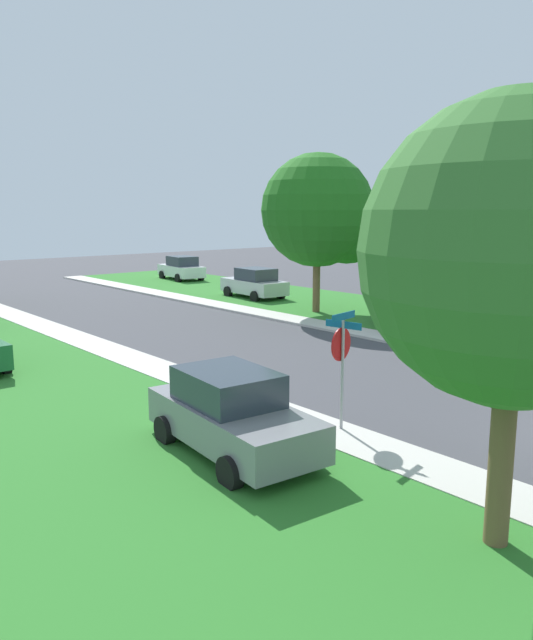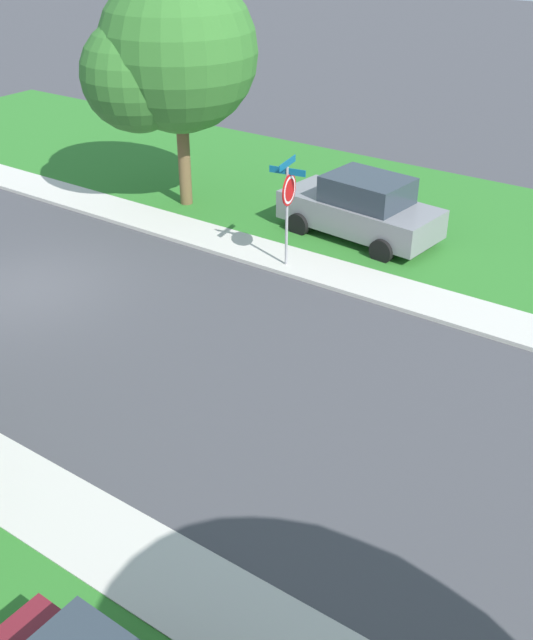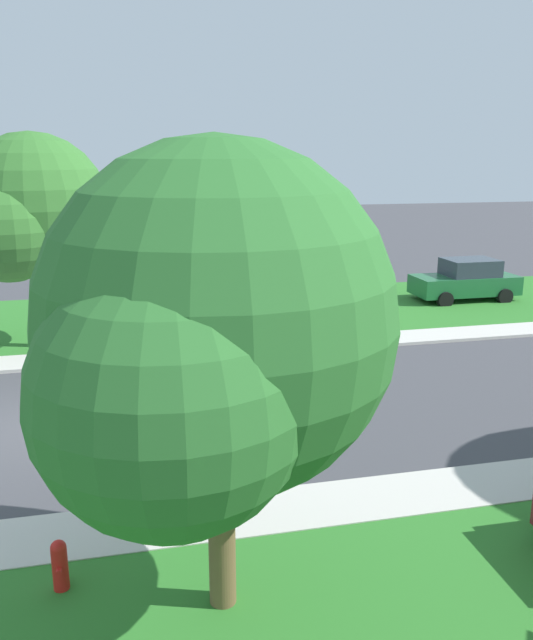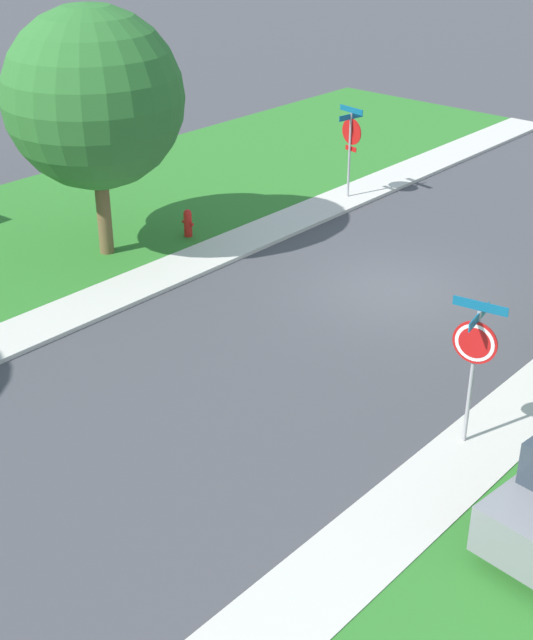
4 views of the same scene
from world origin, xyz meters
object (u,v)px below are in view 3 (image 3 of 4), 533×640
object	(u,v)px
tree_sidewalk_mid	(207,337)
car_grey_driveway_right	(213,307)
stop_sign_far_corner	(206,295)
tree_corner_large	(28,212)
car_green_across_road	(466,280)
fire_hydrant	(60,566)

from	to	relation	value
tree_sidewalk_mid	car_grey_driveway_right	bearing A→B (deg)	171.61
stop_sign_far_corner	tree_corner_large	bearing A→B (deg)	-107.73
car_grey_driveway_right	tree_corner_large	size ratio (longest dim) A/B	0.67
car_green_across_road	fire_hydrant	size ratio (longest dim) A/B	5.19
car_grey_driveway_right	car_green_across_road	xyz separation A→B (m)	(-2.37, 10.90, 0.00)
tree_sidewalk_mid	fire_hydrant	xyz separation A→B (m)	(-1.01, -1.99, -3.44)
stop_sign_far_corner	car_grey_driveway_right	xyz separation A→B (m)	(-2.65, 0.60, -1.01)
car_grey_driveway_right	car_green_across_road	size ratio (longest dim) A/B	1.03
car_grey_driveway_right	tree_corner_large	distance (m)	6.63
car_green_across_road	car_grey_driveway_right	bearing A→B (deg)	-77.75
car_grey_driveway_right	tree_corner_large	xyz separation A→B (m)	(1.05, -5.59, 3.41)
stop_sign_far_corner	tree_sidewalk_mid	size ratio (longest dim) A/B	0.45
tree_corner_large	car_green_across_road	bearing A→B (deg)	101.72
stop_sign_far_corner	tree_corner_large	xyz separation A→B (m)	(-1.60, -5.00, 2.40)
car_green_across_road	tree_sidewalk_mid	xyz separation A→B (m)	(16.44, -12.97, 3.01)
stop_sign_far_corner	car_grey_driveway_right	distance (m)	2.90
tree_corner_large	tree_sidewalk_mid	bearing A→B (deg)	15.12
stop_sign_far_corner	car_green_across_road	bearing A→B (deg)	113.59
car_green_across_road	fire_hydrant	world-z (taller)	car_green_across_road
tree_corner_large	fire_hydrant	world-z (taller)	tree_corner_large
stop_sign_far_corner	fire_hydrant	bearing A→B (deg)	-18.42
stop_sign_far_corner	fire_hydrant	size ratio (longest dim) A/B	3.34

